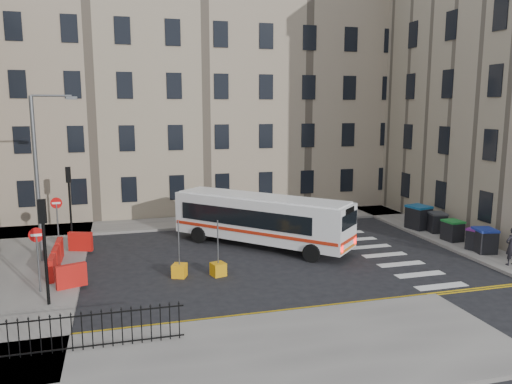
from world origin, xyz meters
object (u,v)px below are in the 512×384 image
pedestrian (512,246)px  wheelie_bin_e (418,217)px  streetlamp (37,177)px  wheelie_bin_b (478,239)px  wheelie_bin_d (437,222)px  bollard_chevron (218,269)px  bollard_yellow (179,271)px  bus (261,218)px  wheelie_bin_a (484,240)px  wheelie_bin_c (453,230)px

pedestrian → wheelie_bin_e: bearing=-93.3°
streetlamp → wheelie_bin_b: size_ratio=6.23×
wheelie_bin_d → bollard_chevron: wheelie_bin_d is taller
wheelie_bin_b → pedestrian: (-0.24, -2.57, 0.35)m
bollard_yellow → bus: bearing=38.0°
wheelie_bin_b → wheelie_bin_d: 3.93m
wheelie_bin_d → bollard_chevron: bearing=-152.0°
wheelie_bin_b → bollard_yellow: wheelie_bin_b is taller
wheelie_bin_b → wheelie_bin_e: size_ratio=0.85×
wheelie_bin_d → wheelie_bin_e: 1.23m
wheelie_bin_e → bollard_yellow: 16.06m
wheelie_bin_b → wheelie_bin_d: bearing=64.2°
streetlamp → bollard_chevron: streetlamp is taller
streetlamp → bollard_yellow: size_ratio=13.57×
wheelie_bin_a → wheelie_bin_c: 2.43m
streetlamp → wheelie_bin_a: 22.74m
bus → wheelie_bin_c: size_ratio=7.67×
wheelie_bin_c → bollard_yellow: size_ratio=1.94×
bollard_chevron → pedestrian: bearing=-11.0°
bollard_yellow → bollard_chevron: same height
bus → wheelie_bin_d: size_ratio=6.99×
streetlamp → bollard_chevron: size_ratio=13.57×
wheelie_bin_c → pedestrian: bearing=-95.7°
wheelie_bin_a → wheelie_bin_c: size_ratio=1.13×
wheelie_bin_a → bollard_chevron: size_ratio=2.19×
wheelie_bin_d → wheelie_bin_e: (-0.57, 1.08, 0.12)m
wheelie_bin_a → wheelie_bin_e: bearing=105.2°
streetlamp → bus: size_ratio=0.91×
bus → wheelie_bin_d: bearing=-45.4°
wheelie_bin_d → bollard_yellow: (-15.93, -3.56, -0.46)m
wheelie_bin_d → bollard_chevron: size_ratio=2.13×
wheelie_bin_a → pedestrian: size_ratio=0.71×
streetlamp → bollard_yellow: (6.27, -3.78, -4.04)m
streetlamp → bollard_yellow: 8.36m
streetlamp → bus: (11.21, 0.08, -2.74)m
bollard_yellow → wheelie_bin_d: bearing=12.6°
wheelie_bin_a → wheelie_bin_d: (0.20, 4.34, -0.03)m
wheelie_bin_d → pedestrian: pedestrian is taller
streetlamp → wheelie_bin_a: bearing=-11.7°
wheelie_bin_c → wheelie_bin_d: size_ratio=0.91×
wheelie_bin_c → wheelie_bin_d: bearing=76.8°
bus → wheelie_bin_b: size_ratio=6.82×
bus → pedestrian: bus is taller
wheelie_bin_a → pedestrian: (-0.28, -2.15, 0.30)m
pedestrian → wheelie_bin_b: bearing=-99.4°
bus → wheelie_bin_e: size_ratio=5.80×
wheelie_bin_d → pedestrian: (-0.48, -6.50, 0.32)m
wheelie_bin_b → wheelie_bin_d: (0.24, 3.92, 0.03)m
wheelie_bin_c → wheelie_bin_b: bearing=-91.3°
wheelie_bin_a → wheelie_bin_e: 5.44m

